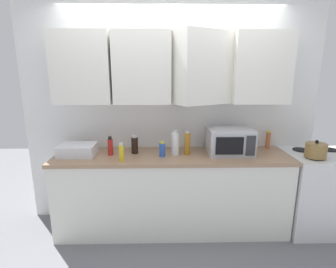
# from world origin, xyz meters

# --- Properties ---
(wall_back_with_cabinets) EXTENTS (3.44, 0.58, 2.60)m
(wall_back_with_cabinets) POSITION_xyz_m (0.00, -0.07, 1.58)
(wall_back_with_cabinets) COLOR white
(wall_back_with_cabinets) RESTS_ON ground_plane
(counter_run) EXTENTS (2.57, 0.63, 0.90)m
(counter_run) POSITION_xyz_m (0.00, -0.30, 0.45)
(counter_run) COLOR white
(counter_run) RESTS_ON ground_plane
(stove_range) EXTENTS (0.76, 0.64, 0.91)m
(stove_range) POSITION_xyz_m (1.67, -0.32, 0.45)
(stove_range) COLOR silver
(stove_range) RESTS_ON ground_plane
(kettle) EXTENTS (0.21, 0.21, 0.19)m
(kettle) POSITION_xyz_m (1.50, -0.46, 0.99)
(kettle) COLOR olive
(kettle) RESTS_ON stove_range
(microwave) EXTENTS (0.48, 0.37, 0.28)m
(microwave) POSITION_xyz_m (0.64, -0.28, 1.04)
(microwave) COLOR #B7B7BC
(microwave) RESTS_ON counter_run
(dish_rack) EXTENTS (0.38, 0.30, 0.12)m
(dish_rack) POSITION_xyz_m (-1.03, -0.30, 0.96)
(dish_rack) COLOR silver
(dish_rack) RESTS_ON counter_run
(bottle_yellow_mustard) EXTENTS (0.06, 0.06, 0.19)m
(bottle_yellow_mustard) POSITION_xyz_m (-0.53, -0.50, 0.99)
(bottle_yellow_mustard) COLOR gold
(bottle_yellow_mustard) RESTS_ON counter_run
(bottle_blue_cleaner) EXTENTS (0.07, 0.07, 0.16)m
(bottle_blue_cleaner) POSITION_xyz_m (-0.11, -0.37, 0.98)
(bottle_blue_cleaner) COLOR #2D56B7
(bottle_blue_cleaner) RESTS_ON counter_run
(bottle_soy_dark) EXTENTS (0.07, 0.07, 0.21)m
(bottle_soy_dark) POSITION_xyz_m (-0.42, -0.24, 1.00)
(bottle_soy_dark) COLOR black
(bottle_soy_dark) RESTS_ON counter_run
(bottle_amber_vinegar) EXTENTS (0.07, 0.07, 0.26)m
(bottle_amber_vinegar) POSITION_xyz_m (0.16, -0.30, 1.03)
(bottle_amber_vinegar) COLOR #AD701E
(bottle_amber_vinegar) RESTS_ON counter_run
(bottle_red_sauce) EXTENTS (0.06, 0.06, 0.21)m
(bottle_red_sauce) POSITION_xyz_m (-0.68, -0.31, 1.00)
(bottle_red_sauce) COLOR red
(bottle_red_sauce) RESTS_ON counter_run
(bottle_spice_jar) EXTENTS (0.05, 0.05, 0.21)m
(bottle_spice_jar) POSITION_xyz_m (1.15, -0.08, 1.00)
(bottle_spice_jar) COLOR #BC6638
(bottle_spice_jar) RESTS_ON counter_run
(bottle_white_jar) EXTENTS (0.08, 0.08, 0.27)m
(bottle_white_jar) POSITION_xyz_m (0.03, -0.30, 1.03)
(bottle_white_jar) COLOR white
(bottle_white_jar) RESTS_ON counter_run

